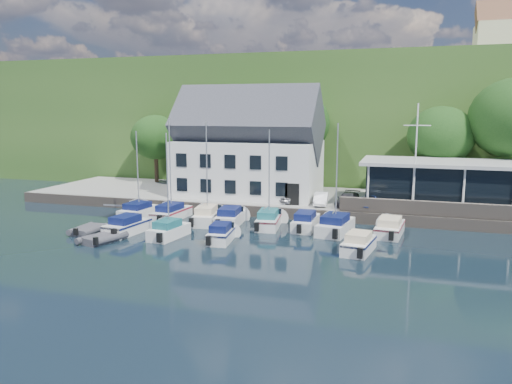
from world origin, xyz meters
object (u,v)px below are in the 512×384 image
boat_r1_1 (170,170)px  boat_r1_4 (269,173)px  boat_r1_0 (138,170)px  dinghy_1 (102,237)px  car_silver (293,196)px  boat_r2_2 (221,232)px  car_dgrey (348,199)px  car_white (321,199)px  flagpole (415,158)px  boat_r1_6 (337,174)px  boat_r1_3 (231,216)px  car_blue (370,201)px  club_pavilion (437,183)px  harbor_building (248,152)px  dinghy_0 (88,229)px  boat_r1_7 (390,226)px  boat_r1_2 (207,169)px  boat_r2_1 (167,181)px  boat_r1_5 (306,220)px  boat_r2_4 (359,242)px  boat_r2_0 (127,224)px

boat_r1_1 → boat_r1_4: boat_r1_4 is taller
boat_r1_0 → dinghy_1: boat_r1_0 is taller
car_silver → boat_r2_2: 12.05m
car_dgrey → boat_r1_0: boat_r1_0 is taller
car_white → flagpole: bearing=-10.5°
car_dgrey → boat_r1_6: bearing=-85.1°
boat_r1_3 → car_blue: bearing=21.0°
club_pavilion → dinghy_1: size_ratio=4.04×
harbor_building → boat_r1_0: bearing=-131.1°
harbor_building → dinghy_0: bearing=-119.2°
boat_r1_7 → boat_r1_4: bearing=-173.2°
boat_r2_2 → car_white: bearing=57.3°
boat_r1_2 → boat_r2_2: boat_r1_2 is taller
boat_r1_1 → boat_r2_2: (6.96, -5.70, -3.70)m
boat_r2_2 → boat_r1_1: bearing=133.8°
boat_r1_1 → boat_r1_2: boat_r1_2 is taller
boat_r1_3 → boat_r1_7: (13.07, 0.25, -0.04)m
boat_r1_6 → boat_r1_7: (4.13, 0.65, -3.98)m
boat_r1_4 → boat_r2_2: size_ratio=1.78×
car_blue → dinghy_1: car_blue is taller
car_blue → boat_r2_1: boat_r2_1 is taller
flagpole → boat_r1_5: size_ratio=1.43×
flagpole → dinghy_0: bearing=-154.9°
car_dgrey → dinghy_1: size_ratio=1.25×
boat_r1_0 → boat_r1_5: size_ratio=1.35×
car_white → boat_r1_5: bearing=-99.3°
flagpole → boat_r1_5: bearing=-149.7°
boat_r1_4 → boat_r2_4: boat_r1_4 is taller
boat_r1_1 → boat_r2_0: size_ratio=1.48×
harbor_building → flagpole: flagpole is taller
car_white → dinghy_1: car_white is taller
car_dgrey → boat_r2_0: car_dgrey is taller
boat_r1_3 → boat_r1_5: size_ratio=0.97×
car_silver → boat_r1_4: size_ratio=0.39×
boat_r1_3 → boat_r2_2: (1.26, -5.40, -0.05)m
flagpole → boat_r2_4: flagpole is taller
car_blue → car_silver: bearing=-166.4°
boat_r1_0 → boat_r1_1: size_ratio=0.97×
boat_r1_4 → boat_r1_6: (5.55, -0.35, 0.17)m
boat_r1_1 → boat_r2_1: bearing=-61.3°
club_pavilion → car_blue: 6.38m
boat_r1_2 → car_white: bearing=25.1°
car_white → boat_r1_0: 16.78m
car_white → boat_r2_4: 12.00m
car_white → car_dgrey: 2.42m
car_silver → boat_r2_0: size_ratio=0.59×
boat_r1_0 → car_dgrey: bearing=24.5°
harbor_building → boat_r1_7: (14.36, -8.61, -4.64)m
boat_r1_2 → harbor_building: bearing=76.0°
dinghy_1 → car_silver: bearing=70.6°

